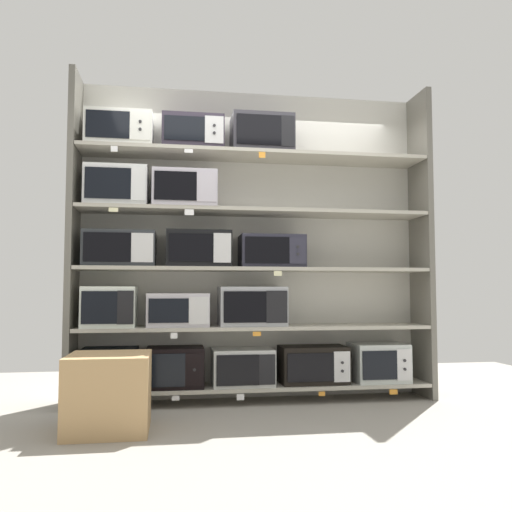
# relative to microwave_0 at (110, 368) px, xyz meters

# --- Properties ---
(ground) EXTENTS (6.96, 6.00, 0.02)m
(ground) POSITION_rel_microwave_0_xyz_m (1.20, -1.00, -0.31)
(ground) COLOR gray
(back_panel) EXTENTS (3.16, 0.04, 2.73)m
(back_panel) POSITION_rel_microwave_0_xyz_m (1.20, 0.23, 1.06)
(back_panel) COLOR beige
(back_panel) RESTS_ON ground
(upright_left) EXTENTS (0.05, 0.40, 2.73)m
(upright_left) POSITION_rel_microwave_0_xyz_m (-0.31, 0.00, 1.06)
(upright_left) COLOR #68645B
(upright_left) RESTS_ON ground
(upright_right) EXTENTS (0.05, 0.40, 2.73)m
(upright_right) POSITION_rel_microwave_0_xyz_m (2.71, 0.00, 1.06)
(upright_right) COLOR #68645B
(upright_right) RESTS_ON ground
(shelf_0) EXTENTS (2.96, 0.40, 0.03)m
(shelf_0) POSITION_rel_microwave_0_xyz_m (1.20, 0.00, -0.18)
(shelf_0) COLOR #ADA899
(shelf_0) RESTS_ON ground
(microwave_0) EXTENTS (0.44, 0.35, 0.33)m
(microwave_0) POSITION_rel_microwave_0_xyz_m (0.00, 0.00, 0.00)
(microwave_0) COLOR black
(microwave_0) RESTS_ON shelf_0
(microwave_1) EXTENTS (0.46, 0.37, 0.32)m
(microwave_1) POSITION_rel_microwave_0_xyz_m (0.52, -0.00, -0.00)
(microwave_1) COLOR black
(microwave_1) RESTS_ON shelf_0
(microwave_2) EXTENTS (0.51, 0.38, 0.30)m
(microwave_2) POSITION_rel_microwave_0_xyz_m (1.08, -0.00, -0.01)
(microwave_2) COLOR #B6B9B5
(microwave_2) RESTS_ON shelf_0
(microwave_3) EXTENTS (0.57, 0.35, 0.31)m
(microwave_3) POSITION_rel_microwave_0_xyz_m (1.70, -0.00, -0.01)
(microwave_3) COLOR black
(microwave_3) RESTS_ON shelf_0
(microwave_4) EXTENTS (0.46, 0.38, 0.33)m
(microwave_4) POSITION_rel_microwave_0_xyz_m (2.28, 0.00, 0.00)
(microwave_4) COLOR #B7BEB9
(microwave_4) RESTS_ON shelf_0
(price_tag_0) EXTENTS (0.08, 0.00, 0.04)m
(price_tag_0) POSITION_rel_microwave_0_xyz_m (0.03, -0.20, -0.22)
(price_tag_0) COLOR orange
(price_tag_1) EXTENTS (0.06, 0.00, 0.03)m
(price_tag_1) POSITION_rel_microwave_0_xyz_m (0.53, -0.20, -0.21)
(price_tag_1) COLOR white
(price_tag_2) EXTENTS (0.06, 0.00, 0.05)m
(price_tag_2) POSITION_rel_microwave_0_xyz_m (1.04, -0.20, -0.22)
(price_tag_2) COLOR white
(price_tag_3) EXTENTS (0.05, 0.00, 0.04)m
(price_tag_3) POSITION_rel_microwave_0_xyz_m (1.71, -0.20, -0.22)
(price_tag_3) COLOR orange
(price_tag_4) EXTENTS (0.07, 0.00, 0.04)m
(price_tag_4) POSITION_rel_microwave_0_xyz_m (2.33, -0.20, -0.22)
(price_tag_4) COLOR orange
(shelf_1) EXTENTS (2.96, 0.40, 0.03)m
(shelf_1) POSITION_rel_microwave_0_xyz_m (1.20, 0.00, 0.32)
(shelf_1) COLOR #ADA899
(microwave_5) EXTENTS (0.42, 0.36, 0.33)m
(microwave_5) POSITION_rel_microwave_0_xyz_m (-0.01, -0.00, 0.50)
(microwave_5) COLOR silver
(microwave_5) RESTS_ON shelf_1
(microwave_6) EXTENTS (0.51, 0.35, 0.27)m
(microwave_6) POSITION_rel_microwave_0_xyz_m (0.54, 0.00, 0.47)
(microwave_6) COLOR #BBB7BE
(microwave_6) RESTS_ON shelf_1
(microwave_7) EXTENTS (0.56, 0.37, 0.33)m
(microwave_7) POSITION_rel_microwave_0_xyz_m (1.16, -0.00, 0.49)
(microwave_7) COLOR #9C9FA3
(microwave_7) RESTS_ON shelf_1
(price_tag_5) EXTENTS (0.05, 0.00, 0.05)m
(price_tag_5) POSITION_rel_microwave_0_xyz_m (0.51, -0.20, 0.27)
(price_tag_5) COLOR white
(price_tag_6) EXTENTS (0.07, 0.00, 0.04)m
(price_tag_6) POSITION_rel_microwave_0_xyz_m (1.17, -0.20, 0.28)
(price_tag_6) COLOR orange
(shelf_2) EXTENTS (2.96, 0.40, 0.03)m
(shelf_2) POSITION_rel_microwave_0_xyz_m (1.20, 0.00, 0.81)
(shelf_2) COLOR #ADA899
(microwave_8) EXTENTS (0.57, 0.37, 0.29)m
(microwave_8) POSITION_rel_microwave_0_xyz_m (0.07, -0.00, 0.97)
(microwave_8) COLOR #2B2E31
(microwave_8) RESTS_ON shelf_2
(microwave_9) EXTENTS (0.53, 0.41, 0.30)m
(microwave_9) POSITION_rel_microwave_0_xyz_m (0.71, 0.00, 0.97)
(microwave_9) COLOR black
(microwave_9) RESTS_ON shelf_2
(microwave_10) EXTENTS (0.55, 0.34, 0.28)m
(microwave_10) POSITION_rel_microwave_0_xyz_m (1.33, -0.00, 0.96)
(microwave_10) COLOR #292936
(microwave_10) RESTS_ON shelf_2
(price_tag_7) EXTENTS (0.07, 0.00, 0.04)m
(price_tag_7) POSITION_rel_microwave_0_xyz_m (1.35, -0.20, 0.77)
(price_tag_7) COLOR beige
(shelf_3) EXTENTS (2.96, 0.40, 0.03)m
(shelf_3) POSITION_rel_microwave_0_xyz_m (1.20, 0.00, 1.30)
(shelf_3) COLOR #ADA899
(microwave_11) EXTENTS (0.50, 0.34, 0.33)m
(microwave_11) POSITION_rel_microwave_0_xyz_m (0.03, -0.00, 1.48)
(microwave_11) COLOR silver
(microwave_11) RESTS_ON shelf_3
(microwave_12) EXTENTS (0.53, 0.42, 0.31)m
(microwave_12) POSITION_rel_microwave_0_xyz_m (0.59, -0.00, 1.47)
(microwave_12) COLOR #BAB3BF
(microwave_12) RESTS_ON shelf_3
(price_tag_8) EXTENTS (0.07, 0.00, 0.03)m
(price_tag_8) POSITION_rel_microwave_0_xyz_m (0.03, -0.20, 1.26)
(price_tag_8) COLOR beige
(price_tag_9) EXTENTS (0.07, 0.00, 0.05)m
(price_tag_9) POSITION_rel_microwave_0_xyz_m (0.62, -0.20, 1.26)
(price_tag_9) COLOR white
(shelf_4) EXTENTS (2.96, 0.40, 0.03)m
(shelf_4) POSITION_rel_microwave_0_xyz_m (1.20, 0.00, 1.79)
(shelf_4) COLOR #ADA899
(microwave_13) EXTENTS (0.54, 0.39, 0.29)m
(microwave_13) POSITION_rel_microwave_0_xyz_m (0.05, -0.00, 1.95)
(microwave_13) COLOR white
(microwave_13) RESTS_ON shelf_4
(microwave_14) EXTENTS (0.51, 0.38, 0.28)m
(microwave_14) POSITION_rel_microwave_0_xyz_m (0.65, 0.00, 1.95)
(microwave_14) COLOR #2E2734
(microwave_14) RESTS_ON shelf_4
(microwave_15) EXTENTS (0.53, 0.34, 0.33)m
(microwave_15) POSITION_rel_microwave_0_xyz_m (1.25, -0.00, 1.97)
(microwave_15) COLOR #312F36
(microwave_15) RESTS_ON shelf_4
(price_tag_10) EXTENTS (0.05, 0.00, 0.05)m
(price_tag_10) POSITION_rel_microwave_0_xyz_m (0.03, -0.20, 1.75)
(price_tag_10) COLOR white
(price_tag_11) EXTENTS (0.07, 0.00, 0.03)m
(price_tag_11) POSITION_rel_microwave_0_xyz_m (0.61, -0.20, 1.76)
(price_tag_11) COLOR white
(price_tag_12) EXTENTS (0.05, 0.00, 0.05)m
(price_tag_12) POSITION_rel_microwave_0_xyz_m (1.22, -0.20, 1.75)
(price_tag_12) COLOR orange
(shipping_carton) EXTENTS (0.53, 0.53, 0.51)m
(shipping_carton) POSITION_rel_microwave_0_xyz_m (0.09, -0.79, -0.05)
(shipping_carton) COLOR tan
(shipping_carton) RESTS_ON ground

